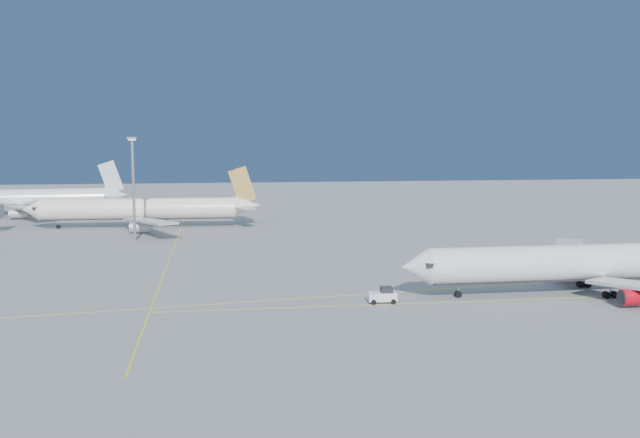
{
  "coord_description": "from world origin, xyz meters",
  "views": [
    {
      "loc": [
        -30.97,
        -108.66,
        23.29
      ],
      "look_at": [
        -10.76,
        29.35,
        7.0
      ],
      "focal_mm": 40.0,
      "sensor_mm": 36.0,
      "label": 1
    }
  ],
  "objects": [
    {
      "name": "ground",
      "position": [
        0.0,
        0.0,
        0.0
      ],
      "size": [
        500.0,
        500.0,
        0.0
      ],
      "primitive_type": "plane",
      "color": "slate",
      "rests_on": "ground"
    },
    {
      "name": "light_mast",
      "position": [
        -49.1,
        53.24,
        13.61
      ],
      "size": [
        1.99,
        1.99,
        23.06
      ],
      "color": "gray",
      "rests_on": "ground"
    },
    {
      "name": "airliner_etihad",
      "position": [
        -49.27,
        76.63,
        4.76
      ],
      "size": [
        59.9,
        55.34,
        15.64
      ],
      "rotation": [
        0.0,
        0.0,
        -0.04
      ],
      "color": "#F0E4CD",
      "rests_on": "ground"
    },
    {
      "name": "airliner_virgin",
      "position": [
        25.58,
        -11.22,
        4.54
      ],
      "size": [
        60.86,
        54.84,
        15.05
      ],
      "rotation": [
        0.0,
        0.0,
        0.01
      ],
      "color": "white",
      "rests_on": "ground"
    },
    {
      "name": "pushback_tug",
      "position": [
        -8.01,
        -12.99,
        1.04
      ],
      "size": [
        4.07,
        2.59,
        2.25
      ],
      "rotation": [
        0.0,
        0.0,
        -0.04
      ],
      "color": "white",
      "rests_on": "ground"
    },
    {
      "name": "taxiway_lines",
      "position": [
        -14.71,
        6.34,
        0.01
      ],
      "size": [
        118.86,
        140.0,
        0.02
      ],
      "color": "yellow",
      "rests_on": "ground"
    },
    {
      "name": "airliner_third",
      "position": [
        -87.16,
        111.7,
        4.85
      ],
      "size": [
        59.8,
        55.04,
        16.04
      ],
      "rotation": [
        0.0,
        0.0,
        0.06
      ],
      "color": "white",
      "rests_on": "ground"
    }
  ]
}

